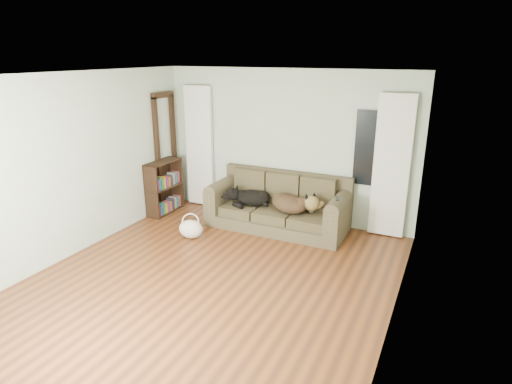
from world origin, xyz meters
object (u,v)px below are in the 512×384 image
at_px(dog_shepherd, 292,204).
at_px(sofa, 277,202).
at_px(dog_black_lab, 251,197).
at_px(tote_bag, 191,228).
at_px(bookshelf, 164,186).

bearing_deg(dog_shepherd, sofa, 10.32).
distance_m(sofa, dog_black_lab, 0.48).
distance_m(sofa, tote_bag, 1.49).
distance_m(dog_black_lab, tote_bag, 1.17).
xyz_separation_m(sofa, dog_black_lab, (-0.48, -0.04, 0.03)).
xyz_separation_m(dog_shepherd, tote_bag, (-1.38, -0.92, -0.33)).
relative_size(dog_black_lab, dog_shepherd, 0.90).
bearing_deg(tote_bag, bookshelf, 144.09).
xyz_separation_m(dog_black_lab, tote_bag, (-0.61, -0.94, -0.32)).
xyz_separation_m(dog_black_lab, bookshelf, (-1.69, -0.16, 0.02)).
relative_size(dog_shepherd, bookshelf, 0.71).
bearing_deg(dog_shepherd, bookshelf, 25.72).
distance_m(sofa, bookshelf, 2.18).
relative_size(dog_black_lab, bookshelf, 0.64).
distance_m(dog_black_lab, bookshelf, 1.70).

